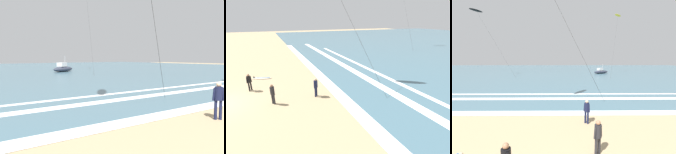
# 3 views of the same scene
# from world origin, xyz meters

# --- Properties ---
(wave_foam_shoreline) EXTENTS (54.10, 1.06, 0.01)m
(wave_foam_shoreline) POSITION_xyz_m (-1.19, 9.23, 0.01)
(wave_foam_shoreline) COLOR white
(wave_foam_shoreline) RESTS_ON ocean_surface
(wave_foam_mid_break) EXTENTS (58.47, 0.90, 0.01)m
(wave_foam_mid_break) POSITION_xyz_m (0.44, 13.62, 0.01)
(wave_foam_mid_break) COLOR white
(wave_foam_mid_break) RESTS_ON ocean_surface
(wave_foam_outer_break) EXTENTS (44.27, 0.53, 0.01)m
(wave_foam_outer_break) POSITION_xyz_m (1.32, 15.81, 0.01)
(wave_foam_outer_break) COLOR white
(wave_foam_outer_break) RESTS_ON ocean_surface
(surfer_mid_group) EXTENTS (0.42, 0.42, 1.60)m
(surfer_mid_group) POSITION_xyz_m (1.31, 7.31, 0.96)
(surfer_mid_group) COLOR #141938
(surfer_mid_group) RESTS_ON ground
(offshore_boat) EXTENTS (5.35, 4.09, 2.70)m
(offshore_boat) POSITION_xyz_m (10.97, 41.98, 0.55)
(offshore_boat) COLOR #2D3342
(offshore_boat) RESTS_ON ground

